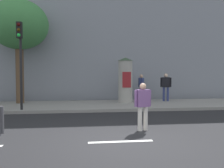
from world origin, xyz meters
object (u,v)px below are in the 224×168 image
(street_tree, at_px, (19,26))
(pedestrian_with_bag, at_px, (141,85))
(pedestrian_with_backpack, at_px, (143,103))
(pedestrian_in_light_jacket, at_px, (166,84))
(poster_column, at_px, (125,80))
(traffic_light, at_px, (20,51))

(street_tree, relative_size, pedestrian_with_bag, 3.59)
(pedestrian_with_backpack, distance_m, pedestrian_in_light_jacket, 7.44)
(street_tree, distance_m, pedestrian_in_light_jacket, 9.39)
(street_tree, bearing_deg, pedestrian_in_light_jacket, -0.76)
(poster_column, bearing_deg, street_tree, 175.76)
(pedestrian_with_bag, bearing_deg, poster_column, -143.64)
(pedestrian_in_light_jacket, bearing_deg, street_tree, 179.24)
(poster_column, relative_size, pedestrian_with_bag, 1.61)
(pedestrian_in_light_jacket, bearing_deg, traffic_light, -161.60)
(pedestrian_with_bag, bearing_deg, street_tree, -176.73)
(pedestrian_with_bag, bearing_deg, pedestrian_in_light_jacket, -20.43)
(traffic_light, bearing_deg, poster_column, 23.30)
(poster_column, distance_m, pedestrian_with_bag, 1.52)
(poster_column, height_order, pedestrian_with_backpack, poster_column)
(pedestrian_with_backpack, distance_m, pedestrian_with_bag, 7.46)
(street_tree, height_order, pedestrian_in_light_jacket, street_tree)
(street_tree, bearing_deg, traffic_light, -75.58)
(pedestrian_with_backpack, xyz_separation_m, pedestrian_in_light_jacket, (3.19, 6.71, 0.27))
(pedestrian_with_bag, relative_size, pedestrian_in_light_jacket, 0.97)
(pedestrian_in_light_jacket, bearing_deg, pedestrian_with_bag, 159.57)
(pedestrian_with_backpack, bearing_deg, traffic_light, 140.09)
(street_tree, relative_size, pedestrian_in_light_jacket, 3.47)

